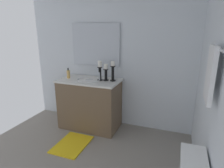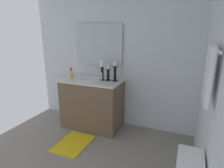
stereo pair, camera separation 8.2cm
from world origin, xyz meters
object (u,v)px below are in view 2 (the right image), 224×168
(vanity_cabinet, at_px, (92,103))
(candle_holder_short, at_px, (108,72))
(mirror, at_px, (98,45))
(candle_holder_tall, at_px, (115,71))
(towel_near_vanity, at_px, (208,75))
(soap_bottle, at_px, (71,74))
(towel_bar, at_px, (215,48))
(sink_basin, at_px, (92,82))
(candle_holder_mid, at_px, (102,70))
(bath_mat, at_px, (73,143))

(vanity_cabinet, bearing_deg, candle_holder_short, 101.42)
(mirror, xyz_separation_m, candle_holder_tall, (0.21, 0.40, -0.39))
(vanity_cabinet, bearing_deg, towel_near_vanity, 53.19)
(candle_holder_short, bearing_deg, towel_near_vanity, 46.56)
(candle_holder_tall, distance_m, soap_bottle, 0.80)
(vanity_cabinet, height_order, candle_holder_tall, candle_holder_tall)
(candle_holder_tall, height_order, soap_bottle, candle_holder_tall)
(towel_bar, bearing_deg, soap_bottle, -120.41)
(mirror, bearing_deg, towel_near_vanity, 47.42)
(candle_holder_tall, bearing_deg, mirror, -117.84)
(candle_holder_tall, xyz_separation_m, towel_bar, (1.30, 1.26, 0.50))
(candle_holder_tall, relative_size, towel_bar, 0.54)
(sink_basin, xyz_separation_m, mirror, (-0.28, -0.00, 0.60))
(soap_bottle, height_order, towel_near_vanity, towel_near_vanity)
(candle_holder_short, bearing_deg, towel_bar, 46.94)
(candle_holder_tall, xyz_separation_m, candle_holder_short, (0.01, -0.12, -0.03))
(mirror, xyz_separation_m, candle_holder_mid, (0.25, 0.19, -0.39))
(vanity_cabinet, relative_size, soap_bottle, 5.78)
(candle_holder_mid, height_order, soap_bottle, candle_holder_mid)
(vanity_cabinet, distance_m, mirror, 1.03)
(mirror, bearing_deg, towel_bar, 47.73)
(candle_holder_short, relative_size, towel_near_vanity, 0.65)
(candle_holder_short, xyz_separation_m, towel_bar, (1.28, 1.37, 0.53))
(mirror, relative_size, candle_holder_mid, 2.73)
(sink_basin, relative_size, mirror, 0.45)
(candle_holder_mid, bearing_deg, bath_mat, -16.07)
(mirror, bearing_deg, candle_holder_tall, 62.16)
(candle_holder_tall, height_order, towel_near_vanity, towel_near_vanity)
(candle_holder_tall, xyz_separation_m, bath_mat, (0.69, -0.40, -1.03))
(candle_holder_short, bearing_deg, mirror, -128.14)
(candle_holder_tall, bearing_deg, sink_basin, -80.30)
(sink_basin, xyz_separation_m, candle_holder_short, (-0.06, 0.28, 0.18))
(sink_basin, relative_size, bath_mat, 0.67)
(towel_bar, height_order, bath_mat, towel_bar)
(vanity_cabinet, bearing_deg, bath_mat, 0.00)
(towel_near_vanity, bearing_deg, vanity_cabinet, -126.81)
(candle_holder_short, bearing_deg, bath_mat, -22.57)
(towel_near_vanity, bearing_deg, candle_holder_tall, -136.27)
(candle_holder_short, bearing_deg, soap_bottle, -82.58)
(vanity_cabinet, bearing_deg, sink_basin, 90.00)
(candle_holder_mid, xyz_separation_m, towel_near_vanity, (1.26, 1.45, 0.31))
(candle_holder_short, distance_m, soap_bottle, 0.68)
(candle_holder_mid, height_order, towel_bar, towel_bar)
(sink_basin, height_order, candle_holder_short, candle_holder_short)
(towel_bar, bearing_deg, vanity_cabinet, -126.51)
(mirror, xyz_separation_m, bath_mat, (0.91, 0.00, -1.42))
(soap_bottle, bearing_deg, vanity_cabinet, 94.40)
(sink_basin, distance_m, towel_near_vanity, 2.11)
(candle_holder_short, xyz_separation_m, bath_mat, (0.68, -0.28, -1.00))
(candle_holder_mid, bearing_deg, vanity_cabinet, -81.18)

